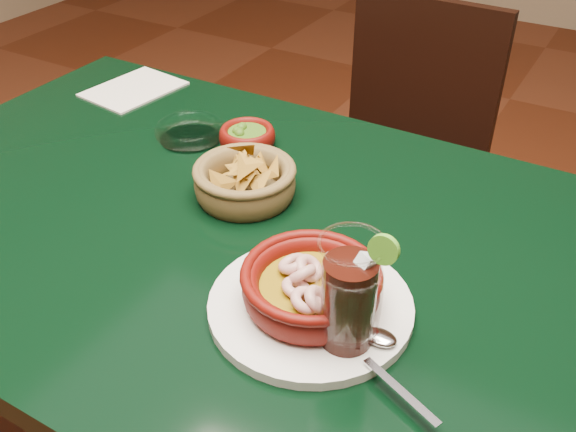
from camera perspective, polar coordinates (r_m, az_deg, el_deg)
The scene contains 8 objects.
dining_table at distance 1.04m, azimuth -6.12°, elevation -4.33°, with size 1.20×0.80×0.75m.
dining_chair at distance 1.65m, azimuth 9.59°, elevation 4.35°, with size 0.42×0.42×0.87m.
shrimp_plate at distance 0.80m, azimuth 2.10°, elevation -6.71°, with size 0.33×0.26×0.08m.
chip_basket at distance 1.01m, azimuth -3.84°, elevation 3.15°, with size 0.19×0.19×0.10m.
guacamole_ramekin at distance 1.15m, azimuth -3.67°, elevation 7.07°, with size 0.12×0.12×0.04m.
cola_drink at distance 0.72m, azimuth 5.42°, elevation -7.36°, with size 0.15×0.15×0.18m.
glass_ashtray at distance 1.19m, azimuth -8.67°, elevation 7.45°, with size 0.14×0.14×0.03m.
paper_menu at distance 1.41m, azimuth -13.55°, elevation 10.92°, with size 0.17×0.21×0.00m.
Camera 1 is at (0.50, -0.63, 1.31)m, focal length 40.00 mm.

